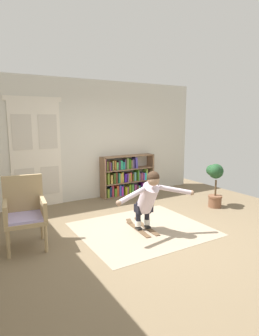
% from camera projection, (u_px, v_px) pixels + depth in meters
% --- Properties ---
extents(ground_plane, '(7.20, 7.20, 0.00)m').
position_uv_depth(ground_plane, '(151.00, 232.00, 4.96)').
color(ground_plane, '#756349').
extents(back_wall, '(6.00, 0.10, 2.90)m').
position_uv_depth(back_wall, '(91.00, 141.00, 6.91)').
color(back_wall, beige).
rests_on(back_wall, ground).
extents(double_door, '(1.22, 0.05, 2.45)m').
position_uv_depth(double_door, '(36.00, 153.00, 6.23)').
color(double_door, silver).
rests_on(double_door, ground).
extents(rug, '(2.24, 1.98, 0.01)m').
position_uv_depth(rug, '(142.00, 229.00, 5.11)').
color(rug, tan).
rests_on(rug, ground).
extents(bookshelf, '(1.47, 0.30, 1.04)m').
position_uv_depth(bookshelf, '(126.00, 178.00, 7.34)').
color(bookshelf, '#87654A').
rests_on(bookshelf, ground).
extents(wicker_chair, '(0.67, 0.67, 1.10)m').
position_uv_depth(wicker_chair, '(25.00, 210.00, 4.33)').
color(wicker_chair, tan).
rests_on(wicker_chair, ground).
extents(potted_plant, '(0.45, 0.41, 0.98)m').
position_uv_depth(potted_plant, '(215.00, 179.00, 6.33)').
color(potted_plant, brown).
rests_on(potted_plant, ground).
extents(skis_pair, '(0.34, 0.84, 0.07)m').
position_uv_depth(skis_pair, '(142.00, 227.00, 5.13)').
color(skis_pair, brown).
rests_on(skis_pair, rug).
extents(person_skier, '(1.46, 0.70, 1.05)m').
position_uv_depth(person_skier, '(148.00, 197.00, 4.82)').
color(person_skier, white).
rests_on(person_skier, skis_pair).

